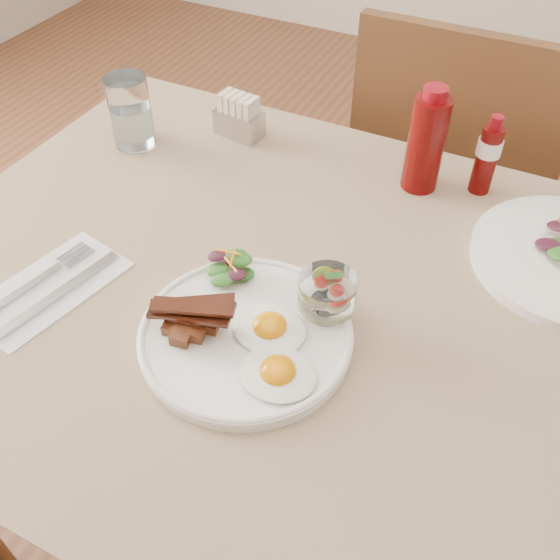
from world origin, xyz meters
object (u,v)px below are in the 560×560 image
Objects in this scene: main_plate at (246,336)px; ketchup_bottle at (426,142)px; hot_sauce_bottle at (487,156)px; sugar_caddy at (239,118)px; water_glass at (131,116)px; chair_far at (449,187)px; fruit_cup at (327,293)px; table at (345,351)px.

ketchup_bottle is (0.10, 0.43, 0.08)m from main_plate.
sugar_caddy is (-0.44, -0.03, -0.03)m from hot_sauce_bottle.
water_glass is at bearing -167.12° from hot_sauce_bottle.
ketchup_bottle is 0.35m from sugar_caddy.
chair_far reaches higher than hot_sauce_bottle.
chair_far reaches higher than fruit_cup.
table is at bearing -35.77° from sugar_caddy.
fruit_cup is (0.08, 0.07, 0.05)m from main_plate.
ketchup_bottle reaches higher than hot_sauce_bottle.
water_glass is at bearing -168.31° from ketchup_bottle.
water_glass reaches higher than main_plate.
fruit_cup is 0.41m from hot_sauce_bottle.
fruit_cup is 0.55m from water_glass.
chair_far is at bearing 50.66° from sugar_caddy.
water_glass is at bearing 157.17° from table.
table is 7.40× the size of ketchup_bottle.
chair_far reaches higher than water_glass.
fruit_cup reaches higher than sugar_caddy.
sugar_caddy is at bearing -136.24° from chair_far.
fruit_cup is at bearing 42.00° from main_plate.
chair_far is at bearing 89.40° from ketchup_bottle.
main_plate reaches higher than table.
chair_far is 0.74m from water_glass.
sugar_caddy is at bearing -176.44° from hot_sauce_bottle.
hot_sauce_bottle is 0.62m from water_glass.
hot_sauce_bottle is at bearing 75.55° from table.
table is 0.68m from chair_far.
water_glass is (-0.51, -0.45, 0.28)m from chair_far.
sugar_caddy is (-0.35, -0.34, 0.26)m from chair_far.
table is at bearing -104.45° from hot_sauce_bottle.
chair_far is at bearing 106.33° from hot_sauce_bottle.
sugar_caddy reaches higher than main_plate.
main_plate is 3.62× the size of fruit_cup.
water_glass reaches higher than sugar_caddy.
ketchup_bottle reaches higher than main_plate.
ketchup_bottle is 0.10m from hot_sauce_bottle.
chair_far is 7.27× the size of water_glass.
ketchup_bottle is 0.52m from water_glass.
table is 9.60× the size of hot_sauce_bottle.
chair_far is at bearing 82.49° from main_plate.
water_glass is (-0.41, 0.33, 0.05)m from main_plate.
sugar_caddy is at bearing 34.83° from water_glass.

